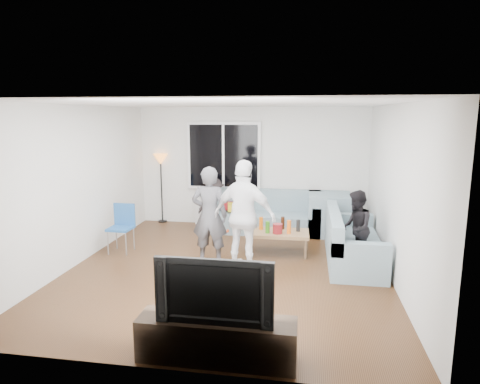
% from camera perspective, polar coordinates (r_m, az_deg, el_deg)
% --- Properties ---
extents(floor, '(5.00, 5.50, 0.04)m').
position_cam_1_polar(floor, '(6.85, -1.66, -10.56)').
color(floor, '#56351C').
rests_on(floor, ground).
extents(ceiling, '(5.00, 5.50, 0.04)m').
position_cam_1_polar(ceiling, '(6.39, -1.79, 12.09)').
color(ceiling, white).
rests_on(ceiling, ground).
extents(wall_back, '(5.00, 0.04, 2.60)m').
position_cam_1_polar(wall_back, '(9.20, 1.55, 3.39)').
color(wall_back, silver).
rests_on(wall_back, ground).
extents(wall_front, '(5.00, 0.04, 2.60)m').
position_cam_1_polar(wall_front, '(3.88, -9.54, -6.83)').
color(wall_front, silver).
rests_on(wall_front, ground).
extents(wall_left, '(0.04, 5.50, 2.60)m').
position_cam_1_polar(wall_left, '(7.39, -21.28, 0.90)').
color(wall_left, silver).
rests_on(wall_left, ground).
extents(wall_right, '(0.04, 5.50, 2.60)m').
position_cam_1_polar(wall_right, '(6.51, 20.62, -0.29)').
color(wall_right, silver).
rests_on(wall_right, ground).
extents(window_frame, '(1.62, 0.06, 1.47)m').
position_cam_1_polar(window_frame, '(9.19, -2.23, 4.95)').
color(window_frame, white).
rests_on(window_frame, wall_back).
extents(window_glass, '(1.50, 0.02, 1.35)m').
position_cam_1_polar(window_glass, '(9.15, -2.28, 4.93)').
color(window_glass, black).
rests_on(window_glass, window_frame).
extents(window_mullion, '(0.05, 0.03, 1.35)m').
position_cam_1_polar(window_mullion, '(9.14, -2.29, 4.92)').
color(window_mullion, white).
rests_on(window_mullion, window_frame).
extents(radiator, '(1.30, 0.12, 0.62)m').
position_cam_1_polar(radiator, '(9.35, -2.22, -2.65)').
color(radiator, silver).
rests_on(radiator, floor).
extents(potted_plant, '(0.20, 0.16, 0.33)m').
position_cam_1_polar(potted_plant, '(9.14, 0.96, 0.08)').
color(potted_plant, '#345E25').
rests_on(potted_plant, radiator).
extents(vase, '(0.23, 0.23, 0.19)m').
position_cam_1_polar(vase, '(9.30, -3.99, -0.19)').
color(vase, silver).
rests_on(vase, radiator).
extents(sofa_back_section, '(2.30, 0.85, 0.85)m').
position_cam_1_polar(sofa_back_section, '(8.82, 3.44, -2.71)').
color(sofa_back_section, gray).
rests_on(sofa_back_section, floor).
extents(sofa_right_section, '(2.00, 0.85, 0.85)m').
position_cam_1_polar(sofa_right_section, '(7.25, 15.29, -6.02)').
color(sofa_right_section, gray).
rests_on(sofa_right_section, floor).
extents(sofa_corner, '(0.85, 0.85, 0.85)m').
position_cam_1_polar(sofa_corner, '(8.79, 12.06, -2.97)').
color(sofa_corner, gray).
rests_on(sofa_corner, floor).
extents(cushion_yellow, '(0.44, 0.39, 0.14)m').
position_cam_1_polar(cushion_yellow, '(8.86, -0.44, -2.07)').
color(cushion_yellow, gold).
rests_on(cushion_yellow, sofa_back_section).
extents(cushion_red, '(0.40, 0.35, 0.13)m').
position_cam_1_polar(cushion_red, '(8.96, -1.01, -1.93)').
color(cushion_red, maroon).
rests_on(cushion_red, sofa_back_section).
extents(coffee_table, '(1.12, 0.63, 0.40)m').
position_cam_1_polar(coffee_table, '(7.53, 5.11, -6.85)').
color(coffee_table, '#976D49').
rests_on(coffee_table, floor).
extents(pitcher, '(0.17, 0.17, 0.17)m').
position_cam_1_polar(pitcher, '(7.34, 5.14, -4.99)').
color(pitcher, maroon).
rests_on(pitcher, coffee_table).
extents(side_chair, '(0.41, 0.41, 0.86)m').
position_cam_1_polar(side_chair, '(7.79, -15.98, -4.87)').
color(side_chair, '#225697').
rests_on(side_chair, floor).
extents(floor_lamp, '(0.32, 0.32, 1.56)m').
position_cam_1_polar(floor_lamp, '(9.68, -10.65, 0.46)').
color(floor_lamp, orange).
rests_on(floor_lamp, floor).
extents(player_left, '(0.59, 0.39, 1.63)m').
position_cam_1_polar(player_left, '(6.88, -4.17, -3.21)').
color(player_left, '#47474B').
rests_on(player_left, floor).
extents(player_right, '(1.11, 0.69, 1.76)m').
position_cam_1_polar(player_right, '(6.53, 0.61, -3.32)').
color(player_right, white).
rests_on(player_right, floor).
extents(spectator_right, '(0.49, 0.62, 1.25)m').
position_cam_1_polar(spectator_right, '(7.06, 15.49, -4.81)').
color(spectator_right, black).
rests_on(spectator_right, floor).
extents(spectator_back, '(0.79, 0.56, 1.10)m').
position_cam_1_polar(spectator_back, '(8.99, -3.44, -1.63)').
color(spectator_back, black).
rests_on(spectator_back, floor).
extents(tv_console, '(1.60, 0.40, 0.44)m').
position_cam_1_polar(tv_console, '(4.47, -3.17, -19.43)').
color(tv_console, '#322319').
rests_on(tv_console, floor).
extents(television, '(1.16, 0.15, 0.67)m').
position_cam_1_polar(television, '(4.22, -3.25, -12.88)').
color(television, black).
rests_on(television, tv_console).
extents(bottle_e, '(0.07, 0.07, 0.21)m').
position_cam_1_polar(bottle_e, '(7.50, 7.94, -4.55)').
color(bottle_e, black).
rests_on(bottle_e, coffee_table).
extents(bottle_c, '(0.07, 0.07, 0.23)m').
position_cam_1_polar(bottle_c, '(7.61, 5.84, -4.22)').
color(bottle_c, '#33170B').
rests_on(bottle_c, coffee_table).
extents(bottle_d, '(0.07, 0.07, 0.24)m').
position_cam_1_polar(bottle_d, '(7.35, 6.69, -4.75)').
color(bottle_d, orange).
rests_on(bottle_d, coffee_table).
extents(bottle_a, '(0.07, 0.07, 0.23)m').
position_cam_1_polar(bottle_a, '(7.56, 2.89, -4.28)').
color(bottle_a, orange).
rests_on(bottle_a, coffee_table).
extents(bottle_b, '(0.08, 0.08, 0.21)m').
position_cam_1_polar(bottle_b, '(7.35, 3.78, -4.80)').
color(bottle_b, '#338217').
rests_on(bottle_b, coffee_table).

